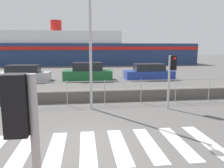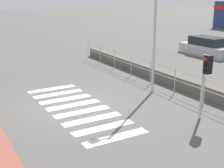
% 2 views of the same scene
% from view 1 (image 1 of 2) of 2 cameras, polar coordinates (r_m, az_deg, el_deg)
% --- Properties ---
extents(ground_plane, '(160.00, 160.00, 0.00)m').
position_cam_1_polar(ground_plane, '(6.55, -6.23, -16.17)').
color(ground_plane, '#565451').
extents(crosswalk, '(6.75, 2.40, 0.01)m').
position_cam_1_polar(crosswalk, '(6.57, -2.20, -16.00)').
color(crosswalk, silver).
rests_on(crosswalk, ground_plane).
extents(seawall, '(18.71, 0.55, 0.59)m').
position_cam_1_polar(seawall, '(11.87, -6.79, -2.93)').
color(seawall, '#605B54').
rests_on(seawall, ground_plane).
extents(harbor_fence, '(16.88, 0.04, 1.25)m').
position_cam_1_polar(harbor_fence, '(10.91, -6.80, -1.26)').
color(harbor_fence, '#B2B2B5').
rests_on(harbor_fence, ground_plane).
extents(traffic_light_near, '(0.34, 0.32, 2.55)m').
position_cam_1_polar(traffic_light_near, '(2.68, -21.77, -12.58)').
color(traffic_light_near, '#B2B2B5').
rests_on(traffic_light_near, ground_plane).
extents(traffic_light_far, '(0.34, 0.32, 2.49)m').
position_cam_1_polar(traffic_light_far, '(10.36, 15.35, 3.59)').
color(traffic_light_far, '#B2B2B5').
rests_on(traffic_light_far, ground_plane).
extents(streetlamp, '(0.32, 0.89, 6.05)m').
position_cam_1_polar(streetlamp, '(9.86, -5.69, 14.63)').
color(streetlamp, '#B2B2B5').
rests_on(streetlamp, ground_plane).
extents(ferry_boat, '(37.79, 6.06, 7.29)m').
position_cam_1_polar(ferry_boat, '(37.86, -8.65, 8.57)').
color(ferry_boat, navy).
rests_on(ferry_boat, ground_plane).
extents(parked_car_silver, '(4.35, 1.80, 1.40)m').
position_cam_1_polar(parked_car_silver, '(20.13, -22.05, 2.37)').
color(parked_car_silver, '#BCBCC1').
rests_on(parked_car_silver, ground_plane).
extents(parked_car_green, '(4.25, 1.72, 1.56)m').
position_cam_1_polar(parked_car_green, '(19.45, -6.39, 2.99)').
color(parked_car_green, '#1E6633').
rests_on(parked_car_green, ground_plane).
extents(parked_car_blue, '(4.41, 1.85, 1.40)m').
position_cam_1_polar(parked_car_blue, '(20.32, 9.58, 3.00)').
color(parked_car_blue, '#233D9E').
rests_on(parked_car_blue, ground_plane).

